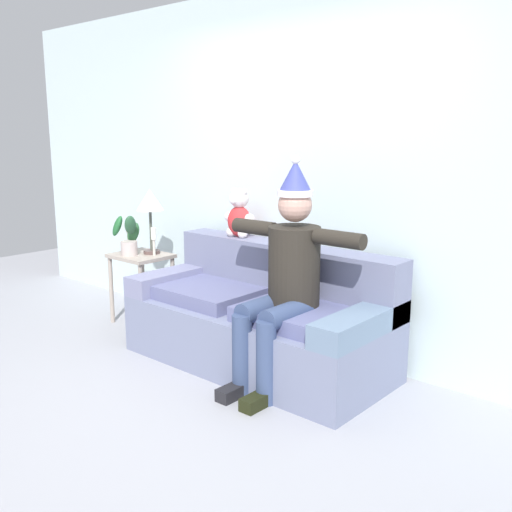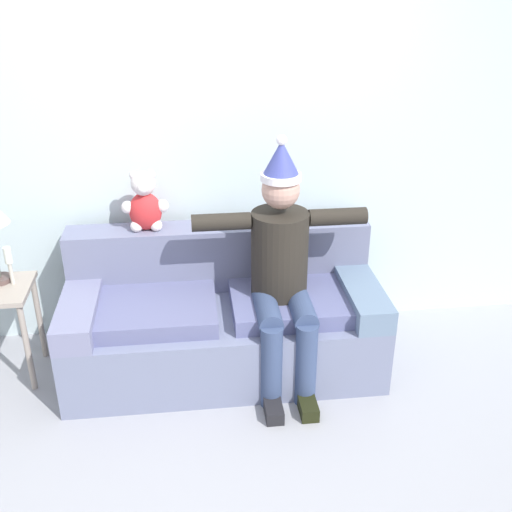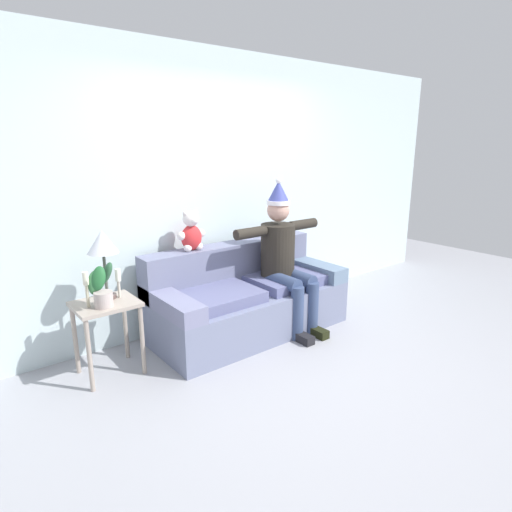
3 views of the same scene
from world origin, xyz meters
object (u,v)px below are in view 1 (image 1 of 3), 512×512
object	(u,v)px
table_lamp	(150,203)
potted_plant	(128,236)
couch	(261,319)
candle_tall	(128,232)
person_seated	(285,273)
side_table	(141,268)
teddy_bear	(239,215)
candle_short	(154,238)

from	to	relation	value
table_lamp	potted_plant	world-z (taller)	table_lamp
couch	candle_tall	bearing A→B (deg)	-179.74
person_seated	candle_tall	size ratio (longest dim) A/B	5.38
side_table	table_lamp	bearing A→B (deg)	58.73
table_lamp	teddy_bear	bearing A→B (deg)	10.18
couch	potted_plant	bearing A→B (deg)	-176.91
potted_plant	couch	bearing A→B (deg)	3.09
side_table	table_lamp	distance (m)	0.57
person_seated	potted_plant	xyz separation A→B (m)	(-1.77, 0.09, 0.02)
teddy_bear	candle_short	xyz separation A→B (m)	(-0.80, -0.20, -0.24)
couch	teddy_bear	distance (m)	0.86
teddy_bear	potted_plant	distance (m)	1.06
candle_short	person_seated	bearing A→B (deg)	-7.86
person_seated	candle_tall	bearing A→B (deg)	175.10
side_table	table_lamp	size ratio (longest dim) A/B	1.10
candle_short	side_table	bearing A→B (deg)	-163.36
side_table	candle_short	bearing A→B (deg)	16.64
person_seated	table_lamp	bearing A→B (deg)	171.16
teddy_bear	person_seated	bearing A→B (deg)	-27.96
couch	table_lamp	world-z (taller)	table_lamp
person_seated	teddy_bear	distance (m)	0.93
potted_plant	candle_short	xyz separation A→B (m)	(0.18, 0.13, -0.01)
candle_short	couch	bearing A→B (deg)	-2.44
side_table	potted_plant	world-z (taller)	potted_plant
side_table	candle_tall	world-z (taller)	candle_tall
person_seated	side_table	bearing A→B (deg)	174.06
side_table	person_seated	bearing A→B (deg)	-5.94
teddy_bear	potted_plant	size ratio (longest dim) A/B	1.04
side_table	table_lamp	world-z (taller)	table_lamp
potted_plant	candle_tall	distance (m)	0.11
couch	teddy_bear	size ratio (longest dim) A/B	5.03
couch	candle_tall	world-z (taller)	candle_tall
person_seated	teddy_bear	world-z (taller)	person_seated
side_table	candle_tall	xyz separation A→B (m)	(-0.13, -0.02, 0.30)
side_table	potted_plant	size ratio (longest dim) A/B	1.67
teddy_bear	potted_plant	bearing A→B (deg)	-161.39
couch	candle_tall	xyz separation A→B (m)	(-1.51, -0.01, 0.47)
table_lamp	candle_short	xyz separation A→B (m)	(0.08, -0.04, -0.28)
person_seated	couch	bearing A→B (deg)	154.13
couch	table_lamp	size ratio (longest dim) A/B	3.45
couch	candle_short	bearing A→B (deg)	177.56
teddy_bear	side_table	size ratio (longest dim) A/B	0.62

